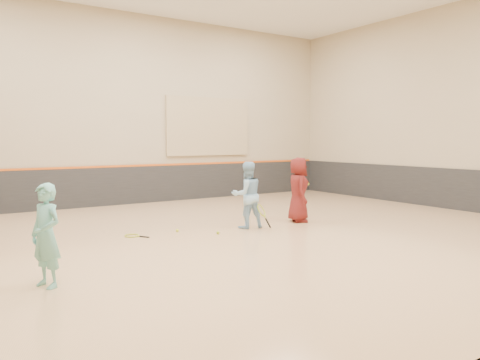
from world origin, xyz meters
TOP-DOWN VIEW (x-y plane):
  - room at (0.00, 0.00)m, footprint 15.04×12.04m
  - wainscot_back at (0.00, 5.97)m, footprint 14.90×0.04m
  - wainscot_right at (7.47, 0.00)m, footprint 0.04×11.90m
  - accent_stripe at (0.00, 5.96)m, footprint 14.90×0.03m
  - acoustic_panel at (2.80, 5.95)m, footprint 3.20×0.08m
  - girl at (-3.98, -1.50)m, footprint 0.54×0.63m
  - instructor at (0.79, 0.59)m, footprint 0.84×0.70m
  - young_man at (2.33, 0.58)m, footprint 0.81×0.93m
  - held_racket at (1.03, 0.35)m, footprint 0.40×0.40m
  - spare_racket at (-1.79, 1.15)m, footprint 0.71×0.71m
  - ball_under_racket at (-0.14, 0.33)m, footprint 0.07×0.07m
  - ball_in_hand at (2.49, 0.41)m, footprint 0.07×0.07m
  - ball_beside_spare at (-0.77, 1.05)m, footprint 0.07×0.07m

SIDE VIEW (x-z plane):
  - spare_racket at x=-1.79m, z-range 0.00..0.05m
  - ball_under_racket at x=-0.14m, z-range 0.00..0.07m
  - ball_beside_spare at x=-0.77m, z-range 0.00..0.07m
  - held_racket at x=1.03m, z-range 0.09..0.76m
  - wainscot_back at x=0.00m, z-range 0.00..1.20m
  - wainscot_right at x=7.47m, z-range 0.00..1.20m
  - girl at x=-3.98m, z-range 0.00..1.46m
  - instructor at x=0.79m, z-range 0.00..1.55m
  - young_man at x=2.33m, z-range 0.00..1.61m
  - room at x=0.00m, z-range -2.30..3.92m
  - ball_in_hand at x=2.49m, z-range 0.92..0.99m
  - accent_stripe at x=0.00m, z-range 1.19..1.25m
  - acoustic_panel at x=2.80m, z-range 1.50..3.50m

